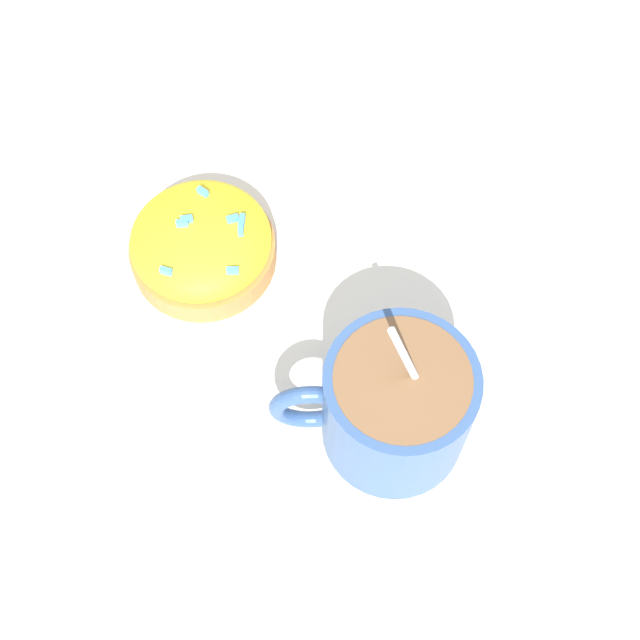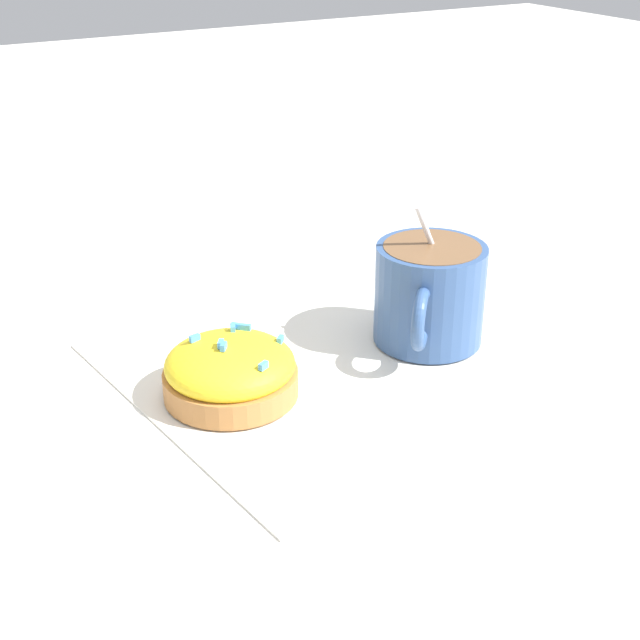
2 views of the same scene
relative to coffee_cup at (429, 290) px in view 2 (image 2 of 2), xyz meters
name	(u,v)px [view 2 (image 2 of 2)]	position (x,y,z in m)	size (l,w,h in m)	color
ground_plane	(330,364)	(-0.08, 0.01, -0.04)	(3.00, 3.00, 0.00)	silver
paper_napkin	(330,362)	(-0.08, 0.01, -0.04)	(0.31, 0.30, 0.00)	white
coffee_cup	(429,290)	(0.00, 0.00, 0.00)	(0.09, 0.09, 0.11)	#335184
frosted_pastry	(230,371)	(-0.16, 0.00, -0.02)	(0.09, 0.09, 0.04)	#B2753D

